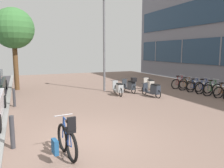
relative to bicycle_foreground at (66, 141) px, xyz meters
The scene contains 16 objects.
ground 2.43m from the bicycle_foreground, 20.07° to the left, with size 21.00×40.00×0.13m.
bicycle_foreground is the anchor object (origin of this frame).
bicycle_rack_01 10.14m from the bicycle_foreground, 20.99° to the left, with size 1.29×0.48×0.94m.
bicycle_rack_02 10.34m from the bicycle_foreground, 24.75° to the left, with size 1.38×0.48×1.01m.
bicycle_rack_03 10.68m from the bicycle_foreground, 28.06° to the left, with size 1.36×0.48×1.00m.
bicycle_rack_04 10.97m from the bicycle_foreground, 31.44° to the left, with size 1.32×0.48×0.93m.
bicycle_rack_05 11.33m from the bicycle_foreground, 34.53° to the left, with size 1.25×0.47×0.94m.
bicycle_rack_06 11.72m from the bicycle_foreground, 37.41° to the left, with size 1.35×0.48×0.99m.
scooter_near 8.01m from the bicycle_foreground, 56.36° to the left, with size 0.60×1.85×0.83m.
scooter_mid 8.12m from the bicycle_foreground, 41.92° to the left, with size 0.55×1.73×0.77m.
scooter_far 8.99m from the bicycle_foreground, 52.60° to the left, with size 0.52×1.81×1.01m.
scooter_extra 9.83m from the bicycle_foreground, 45.97° to the left, with size 0.72×1.82×0.85m.
lamp_post 9.77m from the bicycle_foreground, 63.34° to the left, with size 0.20×0.52×6.06m.
street_tree 11.60m from the bicycle_foreground, 95.77° to the left, with size 2.63×2.63×5.37m.
bollard_near 1.58m from the bicycle_foreground, 141.01° to the left, with size 0.12×0.12×0.90m.
bollard_far 6.09m from the bicycle_foreground, 101.62° to the left, with size 0.12×0.12×0.84m.
Camera 1 is at (-1.82, -6.09, 2.57)m, focal length 36.00 mm.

